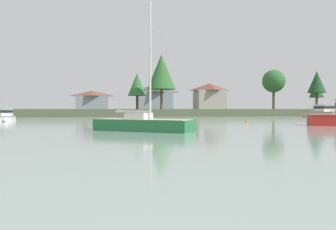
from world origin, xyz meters
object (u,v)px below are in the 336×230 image
dinghy_yellow (139,118)px  mooring_buoy_orange (247,122)px  cruiser_sand (326,115)px  sailboat_green (143,128)px  cruiser_white (7,118)px

dinghy_yellow → mooring_buoy_orange: dinghy_yellow is taller
dinghy_yellow → cruiser_sand: bearing=3.5°
cruiser_sand → mooring_buoy_orange: (-27.20, -20.68, -0.53)m
sailboat_green → cruiser_sand: size_ratio=1.01×
sailboat_green → cruiser_white: bearing=125.0°
sailboat_green → mooring_buoy_orange: bearing=43.8°
cruiser_sand → mooring_buoy_orange: cruiser_sand is taller
cruiser_white → sailboat_green: 31.16m
cruiser_white → sailboat_green: size_ratio=0.59×
cruiser_white → mooring_buoy_orange: (33.48, -10.54, -0.40)m
cruiser_sand → dinghy_yellow: 40.35m
cruiser_white → dinghy_yellow: bearing=20.6°
dinghy_yellow → sailboat_green: bearing=-94.4°
cruiser_white → cruiser_sand: size_ratio=0.60×
cruiser_white → dinghy_yellow: 21.80m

